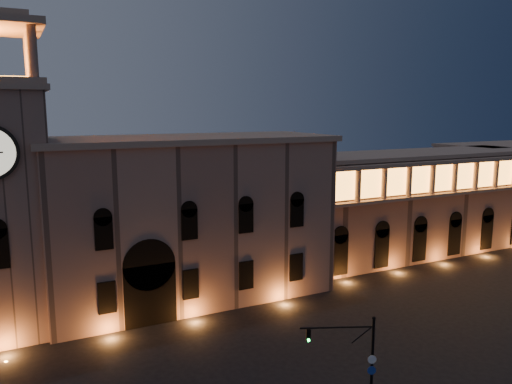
# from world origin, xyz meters

# --- Properties ---
(government_building) EXTENTS (30.80, 12.80, 17.60)m
(government_building) POSITION_xyz_m (-2.08, 21.93, 8.77)
(government_building) COLOR #8A675A
(government_building) RESTS_ON ground
(colonnade_wing) EXTENTS (40.60, 11.50, 14.50)m
(colonnade_wing) POSITION_xyz_m (32.00, 23.92, 7.33)
(colonnade_wing) COLOR #846255
(colonnade_wing) RESTS_ON ground
(secondary_building) EXTENTS (20.00, 12.00, 14.00)m
(secondary_building) POSITION_xyz_m (58.00, 30.00, 7.00)
(secondary_building) COLOR #846255
(secondary_building) RESTS_ON ground
(traffic_light) EXTENTS (4.79, 2.26, 7.08)m
(traffic_light) POSITION_xyz_m (0.79, -4.26, 3.72)
(traffic_light) COLOR black
(traffic_light) RESTS_ON ground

